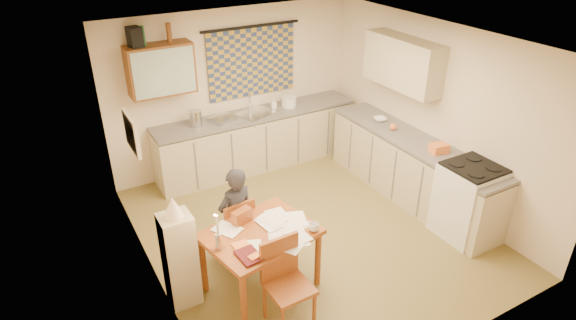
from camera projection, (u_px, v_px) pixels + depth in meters
floor at (309, 231)px, 6.34m from camera, size 4.00×4.50×0.02m
ceiling at (314, 40)px, 5.16m from camera, size 4.00×4.50×0.02m
wall_back at (234, 90)px, 7.49m from camera, size 4.00×0.02×2.50m
wall_front at (456, 249)px, 4.02m from camera, size 4.00×0.02×2.50m
wall_left at (144, 189)px, 4.87m from camera, size 0.02×4.50×2.50m
wall_right at (435, 113)px, 6.63m from camera, size 0.02×4.50×2.50m
window_blind at (252, 62)px, 7.40m from camera, size 1.45×0.03×1.05m
curtain_rod at (251, 27)px, 7.13m from camera, size 1.60×0.04×0.04m
wall_cabinet at (161, 69)px, 6.59m from camera, size 0.90×0.34×0.70m
wall_cabinet_glass at (164, 73)px, 6.46m from camera, size 0.84×0.02×0.64m
upper_cabinet_right at (403, 63)px, 6.70m from camera, size 0.34×1.30×0.70m
framed_print at (131, 133)px, 4.99m from camera, size 0.04×0.50×0.40m
print_canvas at (134, 133)px, 5.00m from camera, size 0.01×0.42×0.32m
counter_back at (258, 140)px, 7.72m from camera, size 3.30×0.62×0.92m
counter_right at (410, 169)px, 6.88m from camera, size 0.62×2.95×0.92m
stove at (468, 201)px, 6.06m from camera, size 0.64×0.64×0.99m
sink at (256, 116)px, 7.51m from camera, size 0.67×0.62×0.10m
tap at (250, 101)px, 7.56m from camera, size 0.03×0.03×0.28m
dish_rack at (223, 119)px, 7.24m from camera, size 0.43×0.40×0.06m
kettle at (196, 118)px, 7.01m from camera, size 0.24×0.24×0.24m
mixing_bowl at (289, 102)px, 7.72m from camera, size 0.31×0.31×0.16m
soap_bottle at (274, 103)px, 7.64m from camera, size 0.09×0.09×0.17m
bowl at (380, 119)px, 7.23m from camera, size 0.30×0.30×0.05m
orange_bag at (439, 148)px, 6.28m from camera, size 0.25×0.20×0.12m
fruit_orange at (393, 127)px, 6.92m from camera, size 0.10×0.10×0.10m
speaker at (135, 37)px, 6.24m from camera, size 0.19×0.22×0.26m
bottle_green at (142, 36)px, 6.28m from camera, size 0.09×0.09×0.26m
bottle_brown at (169, 33)px, 6.44m from camera, size 0.07×0.07×0.26m
dining_table at (261, 260)px, 5.23m from camera, size 1.27×1.06×0.75m
chair_far at (235, 240)px, 5.71m from camera, size 0.44×0.44×0.87m
chair_near at (288, 299)px, 4.83m from camera, size 0.44×0.44×0.94m
person at (236, 218)px, 5.49m from camera, size 0.58×0.48×1.27m
shelf_stand at (180, 260)px, 4.98m from camera, size 0.32×0.30×1.09m
lampshade at (173, 207)px, 4.67m from camera, size 0.20×0.20×0.22m
letter_rack at (242, 216)px, 5.17m from camera, size 0.24×0.16×0.16m
mug at (314, 227)px, 5.06m from camera, size 0.12×0.12×0.09m
magazine at (240, 260)px, 4.64m from camera, size 0.24×0.31×0.03m
book at (235, 250)px, 4.78m from camera, size 0.16×0.22×0.02m
orange_box at (255, 257)px, 4.66m from camera, size 0.13×0.10×0.04m
eyeglasses at (293, 240)px, 4.93m from camera, size 0.13×0.05×0.02m
candle_holder at (218, 242)px, 4.77m from camera, size 0.08×0.08×0.18m
candle at (217, 225)px, 4.68m from camera, size 0.03×0.03×0.22m
candle_flame at (215, 215)px, 4.61m from camera, size 0.02×0.02×0.02m
papers at (279, 230)px, 5.08m from camera, size 1.04×0.93×0.02m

